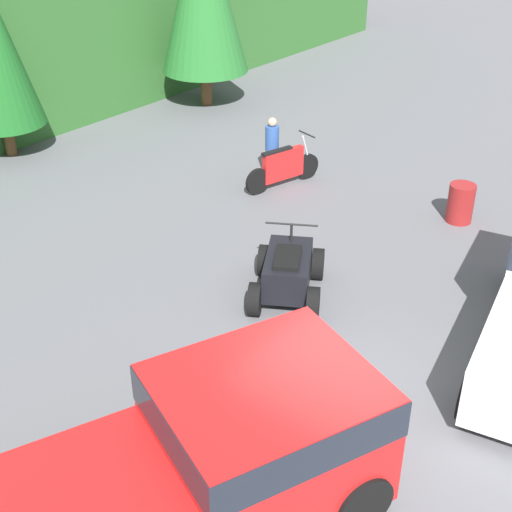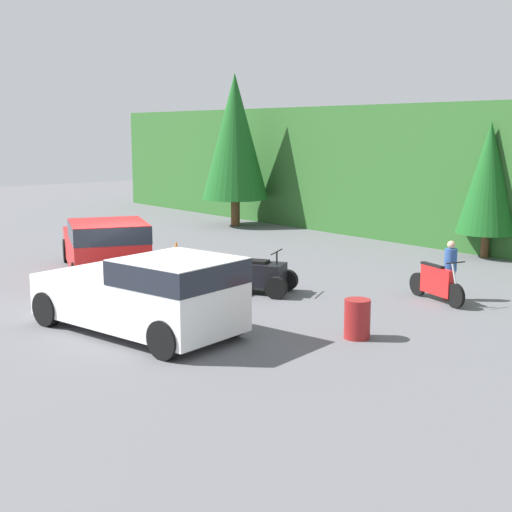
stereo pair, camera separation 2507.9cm
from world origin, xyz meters
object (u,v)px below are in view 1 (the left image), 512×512
(dirt_bike, at_px, (283,167))
(steel_barrel, at_px, (461,203))
(pickup_truck_red, at_px, (190,467))
(rider_person, at_px, (272,147))
(quad_atv, at_px, (288,273))

(dirt_bike, xyz_separation_m, steel_barrel, (0.97, -4.19, -0.05))
(pickup_truck_red, relative_size, steel_barrel, 6.97)
(dirt_bike, distance_m, rider_person, 0.59)
(quad_atv, bearing_deg, dirt_bike, 6.98)
(quad_atv, relative_size, steel_barrel, 2.68)
(rider_person, relative_size, steel_barrel, 1.85)
(dirt_bike, height_order, quad_atv, quad_atv)
(dirt_bike, distance_m, steel_barrel, 4.30)
(steel_barrel, bearing_deg, quad_atv, 166.17)
(quad_atv, height_order, steel_barrel, quad_atv)
(dirt_bike, xyz_separation_m, rider_person, (0.11, 0.44, 0.39))
(dirt_bike, relative_size, steel_barrel, 2.43)
(dirt_bike, bearing_deg, pickup_truck_red, -134.50)
(quad_atv, distance_m, steel_barrel, 4.96)
(rider_person, bearing_deg, quad_atv, -134.48)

